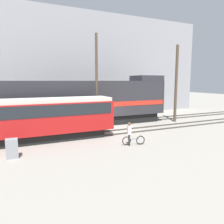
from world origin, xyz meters
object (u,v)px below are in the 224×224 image
utility_pole_center (176,84)px  signal_box (12,149)px  freight_locomotive (90,102)px  streetcar (34,117)px  utility_pole_left (97,82)px  person (129,132)px  bicycle (134,140)px

utility_pole_center → signal_box: 18.60m
freight_locomotive → utility_pole_center: (9.71, -2.19, 1.87)m
streetcar → signal_box: (-1.67, -3.22, -1.33)m
utility_pole_left → utility_pole_center: bearing=0.0°
freight_locomotive → utility_pole_left: 3.02m
freight_locomotive → person: freight_locomotive is taller
freight_locomotive → signal_box: 10.97m
freight_locomotive → person: bearing=-88.9°
streetcar → utility_pole_center: 16.06m
freight_locomotive → utility_pole_center: size_ratio=2.00×
streetcar → utility_pole_left: (6.00, 2.19, 2.65)m
utility_pole_left → utility_pole_center: size_ratio=1.05×
streetcar → signal_box: size_ratio=10.34×
freight_locomotive → utility_pole_center: utility_pole_center is taller
person → signal_box: bearing=174.3°
person → bicycle: bearing=5.7°
person → utility_pole_center: size_ratio=0.20×
bicycle → utility_pole_left: bearing=95.2°
streetcar → signal_box: streetcar is taller
person → utility_pole_left: utility_pole_left is taller
utility_pole_left → signal_box: utility_pole_left is taller
utility_pole_left → streetcar: bearing=-160.0°
bicycle → utility_pole_left: 7.49m
bicycle → utility_pole_center: bearing=33.9°
streetcar → person: size_ratio=7.13×
streetcar → utility_pole_left: size_ratio=1.36×
streetcar → bicycle: (6.56, -3.96, -1.59)m
bicycle → streetcar: bearing=148.9°
utility_pole_center → streetcar: bearing=-172.1°
utility_pole_left → utility_pole_center: (9.72, 0.00, -0.21)m
person → streetcar: bearing=147.0°
bicycle → person: size_ratio=0.97×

